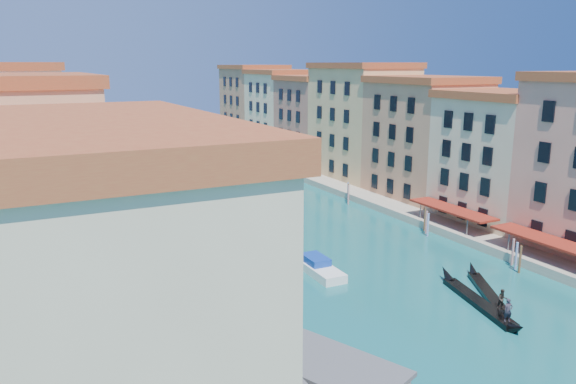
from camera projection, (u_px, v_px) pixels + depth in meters
name	position (u px, v px, depth m)	size (l,w,h in m)	color
left_bank_palazzos	(15.00, 155.00, 69.98)	(12.80, 128.40, 21.00)	#C6B38D
right_bank_palazzos	(381.00, 131.00, 94.81)	(12.80, 128.40, 21.00)	#9C4D38
quay	(340.00, 189.00, 93.37)	(4.00, 140.00, 1.00)	#9C967E
restaurant_awnings	(564.00, 245.00, 56.34)	(3.20, 44.55, 3.12)	maroon
mooring_poles_right	(495.00, 249.00, 60.41)	(1.44, 54.24, 3.20)	#54351D
vaporetto_near	(273.00, 363.00, 37.07)	(13.32, 22.36, 3.30)	white
vaporetto_far	(159.00, 194.00, 86.45)	(6.90, 18.61, 2.71)	silver
gondola_fore	(478.00, 300.00, 49.47)	(4.31, 13.43, 2.71)	black
gondola_right	(488.00, 291.00, 51.35)	(6.72, 11.07, 2.43)	black
gondola_far	(289.00, 194.00, 89.93)	(2.58, 12.37, 1.75)	black
motorboat_mid	(317.00, 266.00, 57.22)	(2.58, 7.75, 1.59)	white
motorboat_far	(209.00, 172.00, 107.78)	(2.65, 6.91, 1.40)	white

